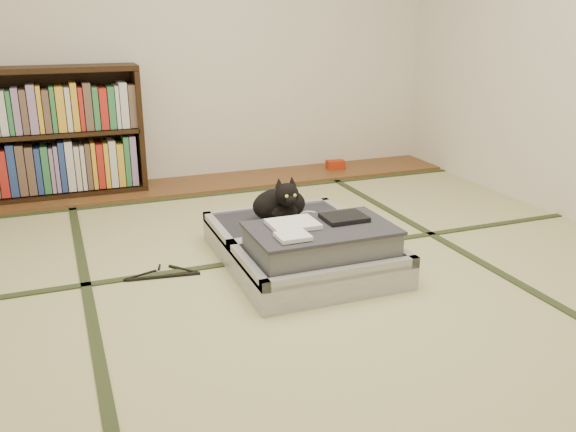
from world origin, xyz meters
name	(u,v)px	position (x,y,z in m)	size (l,w,h in m)	color
floor	(304,286)	(0.00, 0.00, 0.00)	(4.50, 4.50, 0.00)	#BDBD7E
wood_strip	(205,184)	(0.00, 2.00, 0.01)	(4.00, 0.50, 0.02)	brown
red_item	(336,165)	(1.14, 2.03, 0.06)	(0.15, 0.09, 0.07)	#AB290D
tatami_borders	(270,251)	(0.00, 0.49, 0.00)	(4.00, 4.50, 0.01)	#2D381E
bookcase	(48,136)	(-1.10, 2.07, 0.45)	(1.30, 0.30, 0.92)	black
suitcase	(304,246)	(0.10, 0.24, 0.11)	(0.80, 1.06, 0.31)	#B3B3B8
cat	(281,204)	(0.08, 0.53, 0.26)	(0.35, 0.36, 0.29)	black
cable_coil	(309,215)	(0.26, 0.56, 0.16)	(0.11, 0.11, 0.03)	white
hanger	(163,274)	(-0.63, 0.38, 0.01)	(0.38, 0.19, 0.01)	black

